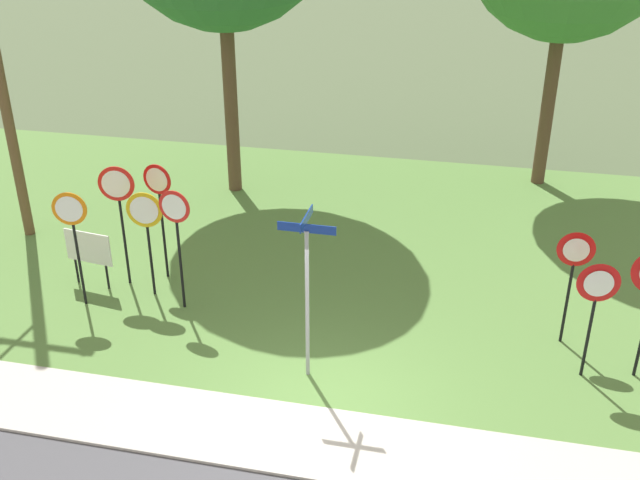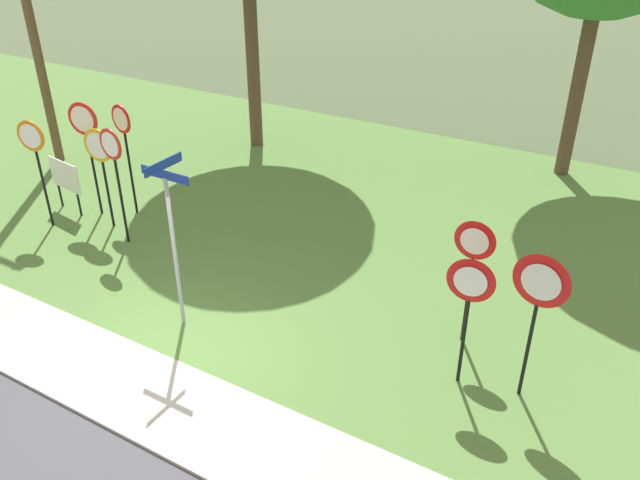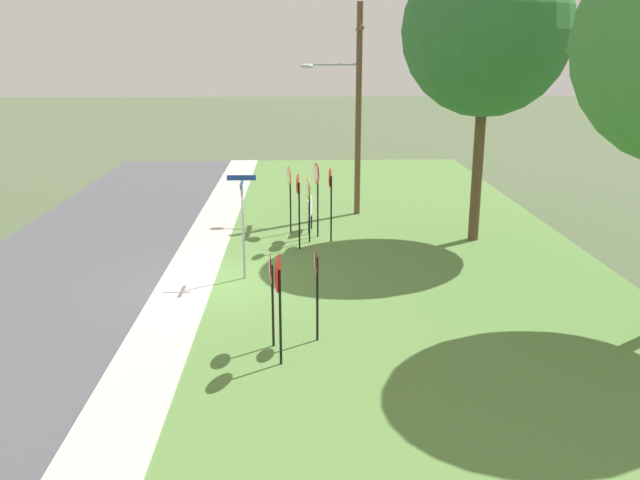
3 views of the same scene
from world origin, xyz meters
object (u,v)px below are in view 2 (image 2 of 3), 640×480
Objects in this scene: stop_sign_near_left at (86,134)px; street_name_post at (172,232)px; stop_sign_far_left at (114,163)px; yield_sign_near_left at (538,294)px; notice_board at (65,178)px; yield_sign_near_right at (469,294)px; stop_sign_far_right at (100,157)px; stop_sign_far_center at (124,137)px; yield_sign_far_left at (473,255)px; stop_sign_near_right at (35,152)px.

street_name_post reaches higher than stop_sign_near_left.
yield_sign_near_left is (8.51, -0.43, 0.00)m from stop_sign_far_left.
notice_board is (-0.71, -0.23, -1.11)m from stop_sign_near_left.
stop_sign_near_left is at bearing 26.53° from notice_board.
stop_sign_near_left reaches higher than yield_sign_near_right.
yield_sign_near_left reaches higher than stop_sign_far_right.
yield_sign_near_left is at bearing -17.07° from stop_sign_near_left.
stop_sign_far_center is 1.14× the size of yield_sign_far_left.
stop_sign_near_right reaches higher than yield_sign_near_right.
stop_sign_near_right is at bearing 172.82° from yield_sign_near_right.
stop_sign_near_left is 10.07m from yield_sign_near_left.
stop_sign_far_left reaches higher than notice_board.
stop_sign_near_right is at bearing -157.11° from stop_sign_far_right.
stop_sign_far_left is 1.11× the size of stop_sign_far_right.
notice_board is (-9.82, 1.05, -0.80)m from yield_sign_near_right.
yield_sign_near_left is (10.52, -0.12, 0.05)m from stop_sign_near_right.
stop_sign_near_left is at bearing 153.45° from street_name_post.
yield_sign_near_right is 0.72× the size of street_name_post.
street_name_post is at bearing -37.73° from stop_sign_near_left.
stop_sign_near_left is 9.21m from yield_sign_near_right.
stop_sign_near_right is 2.03m from stop_sign_far_left.
yield_sign_far_left is 0.74× the size of street_name_post.
street_name_post is 2.45× the size of notice_board.
yield_sign_far_left is (8.15, -0.72, -0.18)m from stop_sign_far_center.
stop_sign_far_left is at bearing -43.76° from stop_sign_far_center.
stop_sign_far_left is 0.89m from stop_sign_far_right.
stop_sign_near_right reaches higher than yield_sign_near_left.
yield_sign_near_right is (8.41, -0.97, -0.03)m from stop_sign_far_right.
stop_sign_near_left is 1.03× the size of stop_sign_far_center.
stop_sign_far_left is (2.01, 0.31, 0.05)m from stop_sign_near_right.
stop_sign_far_center is at bearing 22.43° from stop_sign_near_left.
yield_sign_near_left is at bearing 3.80° from notice_board.
stop_sign_far_left is 0.83× the size of street_name_post.
stop_sign_far_center reaches higher than stop_sign_far_left.
stop_sign_far_left is 7.34m from yield_sign_far_left.
street_name_post is at bearing -33.32° from stop_sign_far_right.
stop_sign_far_left is at bearing -29.41° from stop_sign_far_right.
yield_sign_far_left is (8.13, 0.03, 0.01)m from stop_sign_far_right.
stop_sign_far_right is 0.94× the size of yield_sign_near_left.
stop_sign_far_left is at bearing -34.52° from stop_sign_near_left.
stop_sign_far_left is 3.35m from street_name_post.
yield_sign_near_left is 10.80m from notice_board.
yield_sign_near_left is at bearing -35.63° from yield_sign_far_left.
yield_sign_near_right is (-0.90, -0.19, -0.19)m from yield_sign_near_left.
yield_sign_near_left is 0.80× the size of street_name_post.
stop_sign_far_center is at bearing 133.36° from stop_sign_far_left.
stop_sign_far_center is 1.13× the size of stop_sign_far_right.
notice_board is at bearing 94.00° from stop_sign_near_right.
yield_sign_near_left is at bearing 6.49° from yield_sign_near_right.
stop_sign_far_center is 8.19m from yield_sign_far_left.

